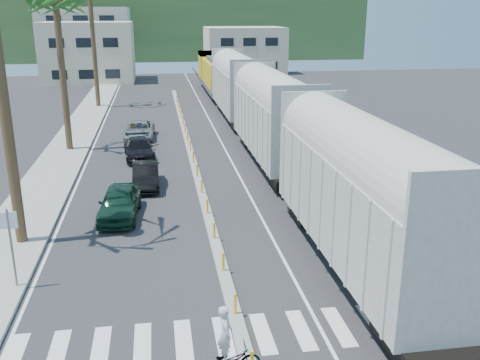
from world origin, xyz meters
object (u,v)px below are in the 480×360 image
Objects in this scene: car_lead at (119,203)px; street_sign at (10,238)px; car_second at (146,175)px; cyclist at (228,355)px.

street_sign is at bearing -112.01° from car_lead.
car_lead is 1.10× the size of car_second.
street_sign is 8.97m from cyclist.
car_second is 1.89× the size of cyclist.
car_second is at bearing 68.26° from street_sign.
street_sign is 7.32m from car_lead.
car_lead is 2.09× the size of cyclist.
car_second is at bearing 79.60° from car_lead.
car_second is at bearing 0.33° from cyclist.
street_sign reaches higher than car_second.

